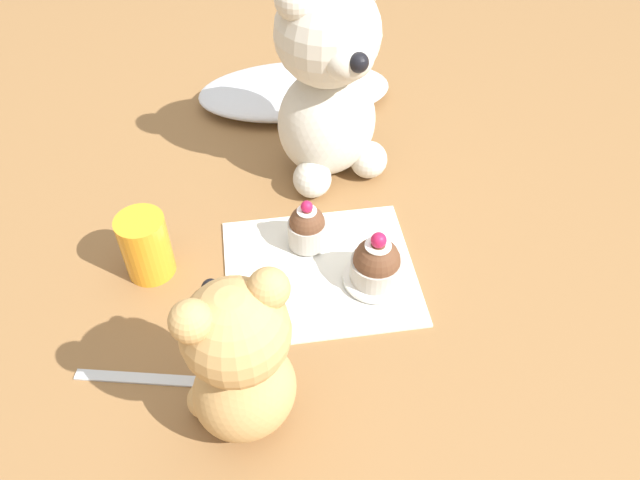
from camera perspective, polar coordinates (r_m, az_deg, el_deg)
name	(u,v)px	position (r m, az deg, el deg)	size (l,w,h in m)	color
ground_plane	(320,272)	(0.75, 0.00, -2.98)	(4.00, 4.00, 0.00)	olive
knitted_placemat	(320,271)	(0.74, 0.00, -2.82)	(0.22, 0.20, 0.01)	silver
tulle_cloth	(295,91)	(1.01, -2.34, 13.50)	(0.30, 0.16, 0.04)	silver
teddy_bear_cream	(329,83)	(0.80, 0.80, 14.20)	(0.16, 0.16, 0.28)	beige
teddy_bear_tan	(240,362)	(0.56, -7.37, -10.98)	(0.12, 0.12, 0.20)	tan
cupcake_near_cream_bear	(307,227)	(0.75, -1.18, 1.18)	(0.05, 0.05, 0.07)	#B2ADA3
saucer_plate	(375,278)	(0.73, 5.05, -3.45)	(0.08, 0.08, 0.01)	white
cupcake_near_tan_bear	(376,263)	(0.71, 5.18, -2.10)	(0.06, 0.06, 0.07)	#B2ADA3
juice_glass	(146,246)	(0.74, -15.64, -0.53)	(0.06, 0.06, 0.08)	orange
teaspoon	(140,378)	(0.68, -16.09, -12.00)	(0.14, 0.01, 0.01)	silver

